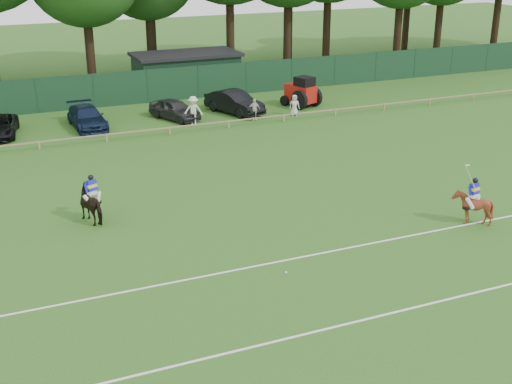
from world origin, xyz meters
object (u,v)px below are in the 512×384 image
hatch_grey (175,109)px  polo_ball (286,272)px  spectator_mid (254,109)px  sedan_navy (87,117)px  utility_shed (186,71)px  spectator_right (294,105)px  horse_chestnut (472,207)px  spectator_left (193,110)px  tractor (302,92)px  horse_dark (93,204)px  estate_black (234,102)px

hatch_grey → polo_ball: size_ratio=45.20×
spectator_mid → sedan_navy: bearing=172.4°
hatch_grey → utility_shed: utility_shed is taller
hatch_grey → spectator_right: size_ratio=2.77×
hatch_grey → utility_shed: (3.59, 8.46, 0.84)m
horse_chestnut → sedan_navy: 25.89m
hatch_grey → spectator_left: size_ratio=2.15×
tractor → horse_dark: bearing=-159.1°
sedan_navy → hatch_grey: size_ratio=1.18×
horse_dark → spectator_right: (16.47, 13.29, -0.07)m
estate_black → spectator_left: size_ratio=2.54×
tractor → polo_ball: bearing=-137.6°
hatch_grey → tractor: tractor is taller
spectator_right → horse_chestnut: bearing=-79.7°
sedan_navy → estate_black: size_ratio=1.00×
estate_black → tractor: 5.28m
estate_black → spectator_left: 3.99m
horse_chestnut → estate_black: estate_black is taller
horse_chestnut → tractor: bearing=-109.8°
horse_dark → tractor: 23.83m
polo_ball → utility_shed: utility_shed is taller
horse_chestnut → spectator_mid: horse_chestnut is taller
hatch_grey → tractor: bearing=-26.0°
estate_black → utility_shed: 8.59m
spectator_left → spectator_right: (7.21, -0.58, -0.21)m
horse_dark → spectator_mid: horse_dark is taller
estate_black → polo_ball: estate_black is taller
spectator_mid → polo_ball: 22.58m
spectator_right → spectator_left: bearing=-170.7°
polo_ball → utility_shed: (6.42, 32.00, 1.49)m
horse_chestnut → hatch_grey: horse_chestnut is taller
hatch_grey → spectator_mid: size_ratio=2.75×
spectator_right → polo_ball: (-10.81, -21.21, -0.69)m
horse_dark → polo_ball: 9.76m
hatch_grey → spectator_mid: 5.45m
polo_ball → sedan_navy: bearing=97.4°
horse_dark → horse_chestnut: 16.65m
horse_dark → spectator_right: size_ratio=1.29×
horse_dark → horse_chestnut: size_ratio=1.22×
spectator_right → utility_shed: bearing=126.1°
sedan_navy → polo_ball: size_ratio=53.55×
spectator_left → spectator_right: 7.24m
spectator_right → utility_shed: 11.68m
horse_dark → horse_chestnut: (15.18, -6.85, -0.02)m
horse_dark → spectator_left: bearing=-145.2°
utility_shed → polo_ball: bearing=-101.3°
tractor → spectator_mid: bearing=-174.9°
horse_chestnut → polo_ball: 9.61m
utility_shed → hatch_grey: bearing=-113.0°
hatch_grey → spectator_right: bearing=-41.3°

